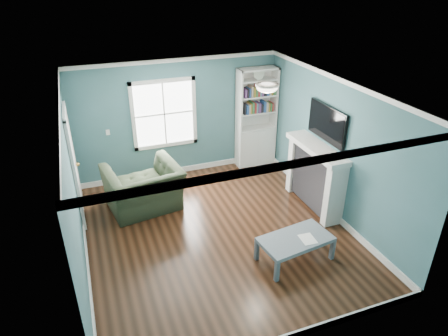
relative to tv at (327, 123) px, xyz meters
name	(u,v)px	position (x,y,z in m)	size (l,w,h in m)	color
floor	(217,232)	(-2.20, -0.20, -1.72)	(5.00, 5.00, 0.00)	black
room_walls	(217,153)	(-2.20, -0.20, -0.14)	(5.00, 5.00, 5.00)	#366365
trim	(217,172)	(-2.20, -0.20, -0.49)	(4.50, 5.00, 2.60)	white
window	(164,114)	(-2.50, 2.29, -0.27)	(1.40, 0.06, 1.50)	white
bookshelf	(256,128)	(-0.43, 2.10, -0.80)	(0.90, 0.35, 2.31)	silver
fireplace	(315,177)	(-0.12, 0.00, -1.09)	(0.44, 1.58, 1.30)	black
tv	(327,123)	(0.00, 0.00, 0.00)	(0.06, 1.10, 0.65)	black
door	(74,166)	(-4.42, 1.20, -0.65)	(0.12, 0.98, 2.17)	silver
ceiling_fixture	(267,87)	(-1.30, -0.10, 0.82)	(0.38, 0.38, 0.15)	white
light_switch	(108,132)	(-3.70, 2.28, -0.52)	(0.08, 0.01, 0.12)	white
recliner	(143,181)	(-3.25, 1.07, -1.13)	(1.35, 0.88, 1.18)	#252E1C
coffee_table	(296,241)	(-1.27, -1.31, -1.36)	(1.22, 0.78, 0.42)	#4E565E
paper_sheet	(308,239)	(-1.10, -1.40, -1.30)	(0.22, 0.29, 0.00)	white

